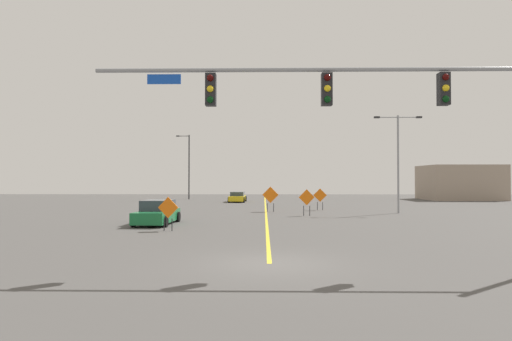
% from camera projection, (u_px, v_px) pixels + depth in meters
% --- Properties ---
extents(ground, '(128.28, 128.28, 0.00)m').
position_uv_depth(ground, '(269.00, 264.00, 14.19)').
color(ground, '#4C4947').
extents(road_centre_stripe, '(0.16, 71.26, 0.01)m').
position_uv_depth(road_centre_stripe, '(265.00, 203.00, 49.81)').
color(road_centre_stripe, yellow).
rests_on(road_centre_stripe, ground).
extents(traffic_signal_assembly, '(15.16, 0.44, 6.89)m').
position_uv_depth(traffic_signal_assembly, '(388.00, 102.00, 14.21)').
color(traffic_signal_assembly, gray).
rests_on(traffic_signal_assembly, ground).
extents(street_lamp_near_right, '(1.82, 0.24, 8.66)m').
position_uv_depth(street_lamp_near_right, '(188.00, 164.00, 59.23)').
color(street_lamp_near_right, black).
rests_on(street_lamp_near_right, ground).
extents(street_lamp_near_left, '(3.80, 0.24, 7.83)m').
position_uv_depth(street_lamp_near_left, '(398.00, 155.00, 35.22)').
color(street_lamp_near_left, gray).
rests_on(street_lamp_near_left, ground).
extents(construction_sign_median_far, '(1.36, 0.30, 2.09)m').
position_uv_depth(construction_sign_median_far, '(270.00, 196.00, 36.79)').
color(construction_sign_median_far, orange).
rests_on(construction_sign_median_far, ground).
extents(construction_sign_right_lane, '(1.12, 0.22, 1.79)m').
position_uv_depth(construction_sign_right_lane, '(168.00, 209.00, 23.25)').
color(construction_sign_right_lane, orange).
rests_on(construction_sign_right_lane, ground).
extents(construction_sign_left_lane, '(1.18, 0.26, 1.97)m').
position_uv_depth(construction_sign_left_lane, '(307.00, 199.00, 32.63)').
color(construction_sign_left_lane, orange).
rests_on(construction_sign_left_lane, ground).
extents(construction_sign_right_shoulder, '(1.17, 0.22, 1.90)m').
position_uv_depth(construction_sign_right_shoulder, '(320.00, 196.00, 38.54)').
color(construction_sign_right_shoulder, orange).
rests_on(construction_sign_right_shoulder, ground).
extents(car_green_distant, '(2.19, 4.55, 1.46)m').
position_uv_depth(car_green_distant, '(157.00, 213.00, 26.61)').
color(car_green_distant, '#196B38').
rests_on(car_green_distant, ground).
extents(car_yellow_near, '(2.04, 4.63, 1.20)m').
position_uv_depth(car_yellow_near, '(238.00, 197.00, 52.46)').
color(car_yellow_near, gold).
rests_on(car_yellow_near, ground).
extents(roadside_building_east, '(9.17, 7.65, 4.53)m').
position_uv_depth(roadside_building_east, '(460.00, 182.00, 58.22)').
color(roadside_building_east, gray).
rests_on(roadside_building_east, ground).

